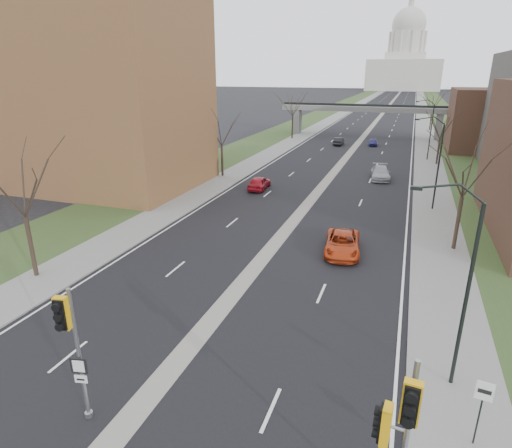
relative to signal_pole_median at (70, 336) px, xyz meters
The scene contains 28 objects.
ground 4.29m from the signal_pole_median, 33.59° to the left, with size 700.00×700.00×0.00m, color black.
road_surface 151.05m from the signal_pole_median, 89.43° to the left, with size 20.00×600.00×0.01m, color black.
median_strip 151.05m from the signal_pole_median, 89.43° to the left, with size 1.20×600.00×0.02m, color gray.
sidewalk_right 151.65m from the signal_pole_median, 84.89° to the left, with size 4.00×600.00×0.12m, color gray.
sidewalk_left 151.41m from the signal_pole_median, 93.98° to the left, with size 4.00×600.00×0.12m, color gray.
grass_verge_right 152.30m from the signal_pole_median, 82.64° to the left, with size 8.00×600.00×0.10m, color #2B401D.
grass_verge_left 151.94m from the signal_pole_median, 96.24° to the left, with size 8.00×600.00×0.10m, color #2B401D.
apartment_building 40.14m from the signal_pole_median, 128.32° to the left, with size 25.00×16.00×22.00m, color brown.
commercial_block_far 74.79m from the signal_pole_median, 71.69° to the left, with size 14.00×14.00×10.00m, color brown.
pedestrian_bridge 81.02m from the signal_pole_median, 88.94° to the left, with size 34.00×3.00×6.45m.
capitol 321.34m from the signal_pole_median, 89.73° to the left, with size 48.00×42.00×55.75m.
streetlight_near 14.64m from the signal_pole_median, 29.26° to the left, with size 2.61×0.20×8.70m.
streetlight_mid 35.41m from the signal_pole_median, 69.27° to the left, with size 2.61×0.20×8.70m.
streetlight_far 60.38m from the signal_pole_median, 78.05° to the left, with size 2.61×0.20×8.70m.
tree_left_a 14.86m from the signal_pole_median, 141.96° to the left, with size 7.20×7.20×9.40m.
tree_left_b 40.72m from the signal_pole_median, 106.43° to the left, with size 6.75×6.75×8.81m.
tree_left_c 73.96m from the signal_pole_median, 98.95° to the left, with size 7.65×7.65×9.99m.
tree_right_a 27.32m from the signal_pole_median, 57.77° to the left, with size 7.20×7.20×9.40m.
tree_right_b 57.88m from the signal_pole_median, 75.48° to the left, with size 6.30×6.30×8.22m.
tree_right_c 97.14m from the signal_pole_median, 81.41° to the left, with size 7.65×7.65×9.99m.
signal_pole_median is the anchor object (origin of this frame).
signal_pole_right 11.07m from the signal_pole_median, ahead, with size 0.99×1.11×5.76m.
speed_limit_sign 14.48m from the signal_pole_median, 15.36° to the left, with size 0.58×0.10×2.68m.
car_left_near 35.12m from the signal_pole_median, 98.22° to the left, with size 1.78×4.43×1.51m, color maroon.
car_left_far 68.82m from the signal_pole_median, 91.31° to the left, with size 1.43×4.10×1.35m, color black.
car_right_near 20.97m from the signal_pole_median, 71.19° to the left, with size 2.46×5.33×1.48m, color #B43613.
car_right_mid 45.03m from the signal_pole_median, 80.33° to the left, with size 2.20×5.42×1.57m, color #96979D.
car_right_far 70.21m from the signal_pole_median, 86.44° to the left, with size 1.44×3.58×1.22m, color navy.
Camera 1 is at (8.96, -10.87, 12.67)m, focal length 30.00 mm.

